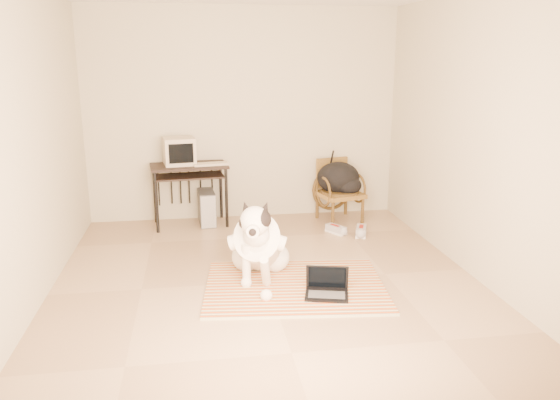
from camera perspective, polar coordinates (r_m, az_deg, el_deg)
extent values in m
plane|color=tan|center=(5.26, -1.33, -8.50)|extent=(4.50, 4.50, 0.00)
plane|color=beige|center=(7.11, -3.83, 8.84)|extent=(4.50, 0.00, 4.50)
plane|color=beige|center=(2.72, 4.80, -0.81)|extent=(4.50, 0.00, 4.50)
plane|color=beige|center=(5.04, -24.68, 5.10)|extent=(0.00, 4.50, 4.50)
plane|color=beige|center=(5.52, 19.77, 6.31)|extent=(0.00, 4.50, 4.50)
cube|color=#D24F13|center=(4.68, 2.06, -11.46)|extent=(1.67, 0.43, 0.02)
cube|color=#427030|center=(4.91, 1.81, -10.17)|extent=(1.67, 0.43, 0.02)
cube|color=#5D3371|center=(5.14, 1.59, -8.98)|extent=(1.67, 0.43, 0.02)
cube|color=#D3883B|center=(5.37, 1.38, -7.90)|extent=(1.67, 0.43, 0.02)
cube|color=beige|center=(5.60, 1.20, -6.91)|extent=(1.67, 0.43, 0.02)
sphere|color=white|center=(5.47, -3.52, -5.93)|extent=(0.29, 0.29, 0.29)
sphere|color=white|center=(5.44, -0.56, -6.01)|extent=(0.29, 0.29, 0.29)
ellipsoid|color=white|center=(5.44, -2.06, -5.78)|extent=(0.36, 0.33, 0.30)
ellipsoid|color=white|center=(5.20, -2.27, -4.40)|extent=(0.50, 0.73, 0.63)
cylinder|color=white|center=(5.21, -2.25, -4.36)|extent=(0.55, 0.65, 0.58)
sphere|color=white|center=(4.98, -2.50, -3.58)|extent=(0.25, 0.25, 0.25)
sphere|color=white|center=(4.85, -2.64, -2.22)|extent=(0.27, 0.27, 0.27)
ellipsoid|color=black|center=(4.84, -2.16, -2.03)|extent=(0.21, 0.23, 0.20)
cylinder|color=white|center=(4.75, -2.78, -3.10)|extent=(0.14, 0.16, 0.11)
sphere|color=black|center=(4.68, -2.89, -3.39)|extent=(0.07, 0.07, 0.07)
cone|color=black|center=(4.88, -3.61, -0.81)|extent=(0.14, 0.16, 0.17)
cone|color=black|center=(4.86, -1.55, -0.85)|extent=(0.14, 0.15, 0.17)
torus|color=silver|center=(4.95, -2.53, -3.13)|extent=(0.26, 0.18, 0.22)
cylinder|color=white|center=(5.08, -3.54, -6.74)|extent=(0.10, 0.14, 0.41)
cylinder|color=white|center=(4.96, -1.53, -7.55)|extent=(0.16, 0.37, 0.41)
sphere|color=white|center=(5.12, -3.54, -8.61)|extent=(0.10, 0.10, 0.10)
sphere|color=white|center=(4.84, -1.44, -9.94)|extent=(0.11, 0.11, 0.11)
cone|color=black|center=(5.72, -2.00, -5.98)|extent=(0.11, 0.41, 0.10)
cube|color=black|center=(4.92, 4.90, -9.89)|extent=(0.43, 0.35, 0.02)
cube|color=#4C4C4E|center=(4.91, 4.90, -9.82)|extent=(0.35, 0.23, 0.00)
cube|color=black|center=(4.96, 4.95, -8.05)|extent=(0.39, 0.18, 0.25)
cube|color=black|center=(4.95, 4.95, -8.06)|extent=(0.34, 0.16, 0.22)
cube|color=black|center=(6.88, -9.50, 3.54)|extent=(0.99, 0.62, 0.03)
cube|color=black|center=(6.86, -9.46, 2.48)|extent=(0.87, 0.50, 0.02)
cylinder|color=black|center=(6.73, -12.78, -0.29)|extent=(0.04, 0.04, 0.75)
cylinder|color=black|center=(7.15, -12.94, 0.59)|extent=(0.04, 0.04, 0.75)
cylinder|color=black|center=(6.81, -5.61, 0.19)|extent=(0.04, 0.04, 0.75)
cylinder|color=black|center=(7.23, -6.19, 1.03)|extent=(0.04, 0.04, 0.75)
cube|color=#C2B198|center=(6.88, -10.48, 5.05)|extent=(0.42, 0.40, 0.33)
cube|color=black|center=(6.71, -10.29, 4.81)|extent=(0.29, 0.06, 0.24)
cube|color=#C2B198|center=(6.81, -7.26, 3.75)|extent=(0.44, 0.21, 0.03)
cube|color=#4C4C4E|center=(7.02, -7.66, -0.78)|extent=(0.22, 0.46, 0.43)
cube|color=#ACACB1|center=(6.80, -7.48, -1.29)|extent=(0.18, 0.02, 0.41)
cube|color=olive|center=(7.10, 6.28, 0.59)|extent=(0.63, 0.62, 0.05)
cylinder|color=#37260F|center=(7.09, 6.29, 0.87)|extent=(0.49, 0.49, 0.04)
cube|color=olive|center=(7.24, 5.43, 2.87)|extent=(0.45, 0.15, 0.40)
cylinder|color=#37260F|center=(6.86, 5.54, -1.52)|extent=(0.04, 0.04, 0.32)
cylinder|color=#37260F|center=(7.23, 3.91, -0.64)|extent=(0.04, 0.04, 0.32)
cylinder|color=#37260F|center=(7.08, 8.62, -1.13)|extent=(0.04, 0.04, 0.32)
cylinder|color=#37260F|center=(7.43, 6.88, -0.29)|extent=(0.04, 0.04, 0.32)
ellipsoid|color=black|center=(7.08, 6.10, 2.34)|extent=(0.55, 0.46, 0.41)
ellipsoid|color=black|center=(7.03, 7.15, 1.52)|extent=(0.34, 0.28, 0.24)
cube|color=white|center=(6.68, 5.86, -3.35)|extent=(0.24, 0.29, 0.03)
cube|color=gray|center=(6.66, 5.87, -3.04)|extent=(0.23, 0.28, 0.09)
cube|color=maroon|center=(6.65, 5.87, -2.74)|extent=(0.11, 0.14, 0.02)
cube|color=white|center=(6.64, 8.46, -3.52)|extent=(0.21, 0.32, 0.03)
cube|color=gray|center=(6.63, 8.47, -3.19)|extent=(0.20, 0.31, 0.09)
cube|color=maroon|center=(6.62, 8.48, -2.87)|extent=(0.10, 0.16, 0.02)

